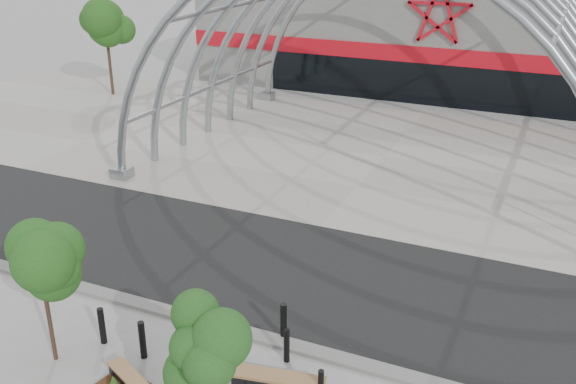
% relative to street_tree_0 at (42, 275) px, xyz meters
% --- Properties ---
extents(ground, '(140.00, 140.00, 0.00)m').
position_rel_street_tree_0_xyz_m(ground, '(3.48, 3.27, -2.57)').
color(ground, gray).
rests_on(ground, ground).
extents(road, '(140.00, 7.00, 0.02)m').
position_rel_street_tree_0_xyz_m(road, '(3.48, 6.77, -2.56)').
color(road, black).
rests_on(road, ground).
extents(forecourt, '(60.00, 17.00, 0.04)m').
position_rel_street_tree_0_xyz_m(forecourt, '(3.48, 18.77, -2.55)').
color(forecourt, '#A7A096').
rests_on(forecourt, ground).
extents(kerb, '(60.00, 0.50, 0.12)m').
position_rel_street_tree_0_xyz_m(kerb, '(3.48, 3.02, -2.51)').
color(kerb, slate).
rests_on(kerb, ground).
extents(arena_building, '(34.00, 15.24, 8.00)m').
position_rel_street_tree_0_xyz_m(arena_building, '(3.48, 36.72, 1.42)').
color(arena_building, slate).
rests_on(arena_building, ground).
extents(vault_canopy, '(20.80, 15.80, 20.36)m').
position_rel_street_tree_0_xyz_m(vault_canopy, '(3.48, 18.77, -2.55)').
color(vault_canopy, gray).
rests_on(vault_canopy, ground).
extents(street_tree_0, '(1.57, 1.57, 3.57)m').
position_rel_street_tree_0_xyz_m(street_tree_0, '(0.00, 0.00, 0.00)').
color(street_tree_0, black).
rests_on(street_tree_0, ground).
extents(street_tree_1, '(1.37, 1.37, 3.24)m').
position_rel_street_tree_0_xyz_m(street_tree_1, '(5.20, -0.74, -0.24)').
color(street_tree_1, '#312415').
rests_on(street_tree_1, ground).
extents(bench_0, '(1.88, 1.17, 0.39)m').
position_rel_street_tree_0_xyz_m(bench_0, '(2.62, -0.17, -2.37)').
color(bench_0, black).
rests_on(bench_0, ground).
extents(bench_1, '(2.39, 0.94, 0.49)m').
position_rel_street_tree_0_xyz_m(bench_1, '(5.92, 1.25, -2.33)').
color(bench_1, black).
rests_on(bench_1, ground).
extents(bollard_0, '(0.17, 0.17, 1.09)m').
position_rel_street_tree_0_xyz_m(bollard_0, '(0.70, 1.10, -2.02)').
color(bollard_0, black).
rests_on(bollard_0, ground).
extents(bollard_1, '(0.18, 0.18, 1.10)m').
position_rel_street_tree_0_xyz_m(bollard_1, '(2.09, 1.02, -2.02)').
color(bollard_1, black).
rests_on(bollard_1, ground).
extents(bollard_2, '(0.18, 0.18, 1.12)m').
position_rel_street_tree_0_xyz_m(bollard_2, '(5.14, 3.27, -2.00)').
color(bollard_2, black).
rests_on(bollard_2, ground).
extents(bollard_3, '(0.16, 0.16, 0.98)m').
position_rel_street_tree_0_xyz_m(bollard_3, '(5.62, 2.43, -2.08)').
color(bollard_3, black).
rests_on(bollard_3, ground).
extents(bg_tree_0, '(3.00, 3.00, 6.45)m').
position_rel_street_tree_0_xyz_m(bg_tree_0, '(-16.52, 23.27, 2.07)').
color(bg_tree_0, black).
rests_on(bg_tree_0, ground).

